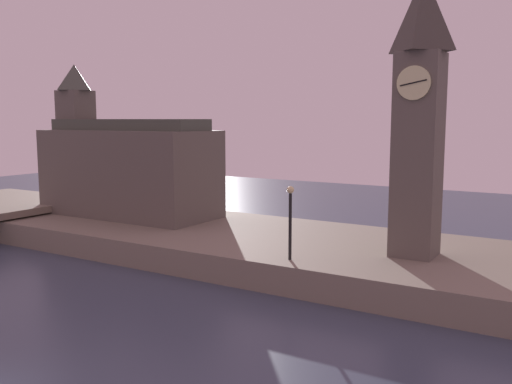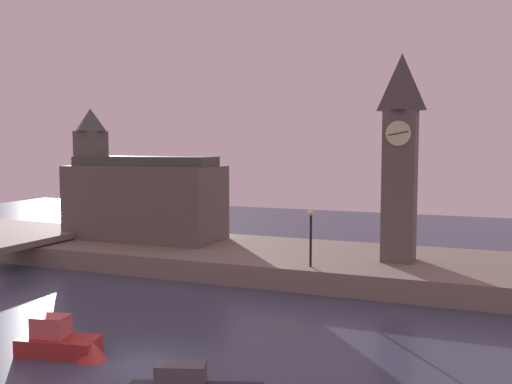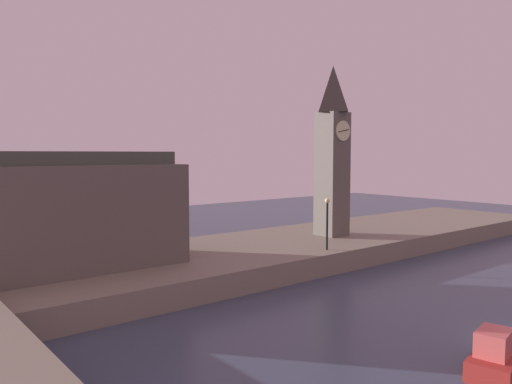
% 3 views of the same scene
% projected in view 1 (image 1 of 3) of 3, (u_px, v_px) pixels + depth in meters
% --- Properties ---
extents(far_embankment, '(70.00, 12.00, 1.50)m').
position_uv_depth(far_embankment, '(283.00, 249.00, 33.55)').
color(far_embankment, slate).
rests_on(far_embankment, ground).
extents(clock_tower, '(2.37, 2.42, 14.10)m').
position_uv_depth(clock_tower, '(419.00, 112.00, 27.90)').
color(clock_tower, '#5B544C').
rests_on(clock_tower, far_embankment).
extents(parliament_hall, '(13.21, 5.71, 11.14)m').
position_uv_depth(parliament_hall, '(124.00, 166.00, 40.95)').
color(parliament_hall, '#5B544C').
rests_on(parliament_hall, far_embankment).
extents(streetlamp, '(0.36, 0.36, 3.72)m').
position_uv_depth(streetlamp, '(290.00, 214.00, 27.65)').
color(streetlamp, black).
rests_on(streetlamp, far_embankment).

